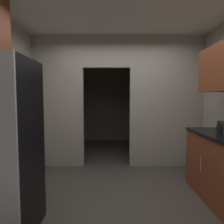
{
  "coord_description": "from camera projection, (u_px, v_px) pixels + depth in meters",
  "views": [
    {
      "loc": [
        -0.12,
        -2.54,
        1.42
      ],
      "look_at": [
        -0.12,
        0.36,
        1.21
      ],
      "focal_mm": 31.95,
      "sensor_mm": 36.0,
      "label": 1
    }
  ],
  "objects": [
    {
      "name": "adjoining_room_shell",
      "position": [
        116.0,
        101.0,
        5.84
      ],
      "size": [
        3.48,
        2.51,
        2.67
      ],
      "color": "gray",
      "rests_on": "ground"
    },
    {
      "name": "ground",
      "position": [
        121.0,
        205.0,
        2.63
      ],
      "size": [
        20.0,
        20.0,
        0.0
      ],
      "primitive_type": "plane",
      "color": "#47423D"
    },
    {
      "name": "kitchen_overhead_slab",
      "position": [
        120.0,
        10.0,
        2.91
      ],
      "size": [
        3.88,
        7.14,
        0.06
      ],
      "primitive_type": "cube",
      "color": "silver"
    },
    {
      "name": "kitchen_partition",
      "position": [
        121.0,
        98.0,
        4.1
      ],
      "size": [
        3.48,
        0.12,
        2.67
      ],
      "color": "#ADA899",
      "rests_on": "ground"
    }
  ]
}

